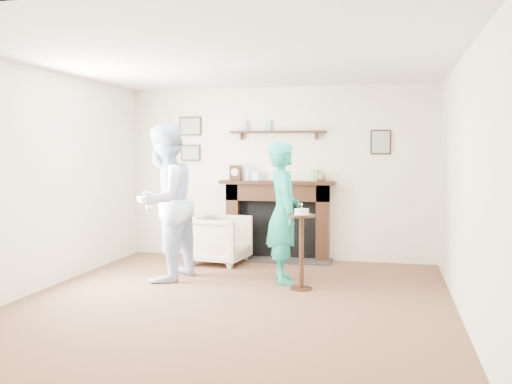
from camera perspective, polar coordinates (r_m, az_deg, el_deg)
ground at (r=6.09m, az=-2.24°, el=-10.85°), size 5.00×5.00×0.00m
room_shell at (r=6.55m, az=-0.71°, el=4.56°), size 4.54×5.02×2.52m
armchair at (r=8.06m, az=-3.62°, el=-7.17°), size 0.83×0.81×0.68m
man at (r=7.14m, az=-9.12°, el=-8.67°), size 0.89×1.05×1.90m
woman at (r=6.96m, az=2.74°, el=-8.95°), size 0.58×0.71×1.68m
pedestal_table at (r=6.50m, az=4.57°, el=-4.47°), size 0.31×0.31×0.98m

